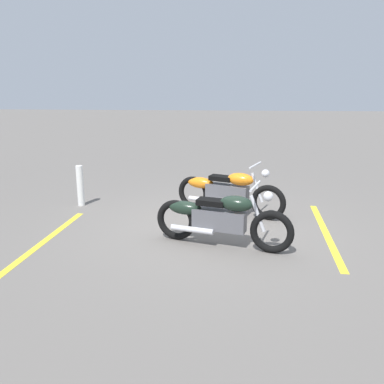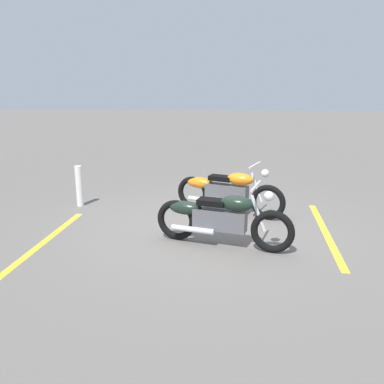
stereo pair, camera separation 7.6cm
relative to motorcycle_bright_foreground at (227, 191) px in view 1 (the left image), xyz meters
The scene contains 6 objects.
ground_plane 1.01m from the motorcycle_bright_foreground, 70.89° to the left, with size 60.00×60.00×0.00m, color #66605B.
motorcycle_bright_foreground is the anchor object (origin of this frame).
motorcycle_dark_foreground 1.66m from the motorcycle_bright_foreground, 85.32° to the left, with size 2.17×0.82×1.04m.
bollard_post 3.04m from the motorcycle_bright_foreground, ahead, with size 0.14×0.14×0.84m, color white.
parking_stripe_near 2.01m from the motorcycle_bright_foreground, 150.51° to the left, with size 3.20×0.12×0.01m, color yellow.
parking_stripe_mid 3.51m from the motorcycle_bright_foreground, 31.52° to the left, with size 3.20×0.12×0.01m, color yellow.
Camera 1 is at (-0.20, 7.02, 2.53)m, focal length 39.14 mm.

